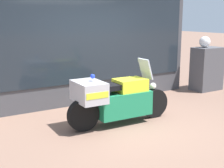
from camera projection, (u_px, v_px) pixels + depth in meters
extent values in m
plane|color=#7A5B4C|center=(132.00, 124.00, 6.25)|extent=(60.00, 60.00, 0.00)
cube|color=#424247|center=(85.00, 31.00, 7.54)|extent=(5.97, 0.40, 3.53)
cube|color=#1E262D|center=(102.00, 29.00, 7.52)|extent=(5.01, 0.02, 2.53)
cube|color=slate|center=(96.00, 89.00, 8.02)|extent=(4.79, 0.30, 0.55)
cube|color=silver|center=(93.00, 56.00, 7.95)|extent=(4.79, 0.02, 1.19)
cube|color=beige|center=(96.00, 33.00, 7.71)|extent=(4.79, 0.30, 0.02)
cube|color=#195623|center=(23.00, 33.00, 6.78)|extent=(0.18, 0.04, 0.06)
cube|color=maroon|center=(62.00, 32.00, 7.24)|extent=(0.18, 0.04, 0.06)
cube|color=navy|center=(96.00, 31.00, 7.70)|extent=(0.18, 0.04, 0.06)
cube|color=black|center=(126.00, 30.00, 8.16)|extent=(0.18, 0.04, 0.06)
cube|color=#B7B2A8|center=(153.00, 30.00, 8.63)|extent=(0.18, 0.04, 0.06)
cube|color=yellow|center=(40.00, 80.00, 7.11)|extent=(0.19, 0.03, 0.27)
cube|color=#2866B7|center=(97.00, 74.00, 7.87)|extent=(0.19, 0.02, 0.27)
cube|color=orange|center=(144.00, 69.00, 8.64)|extent=(0.19, 0.02, 0.27)
cylinder|color=black|center=(154.00, 103.00, 6.62)|extent=(0.62, 0.16, 0.62)
cylinder|color=black|center=(83.00, 115.00, 5.82)|extent=(0.62, 0.16, 0.62)
cube|color=#1E8456|center=(123.00, 103.00, 6.22)|extent=(1.13, 0.53, 0.48)
cube|color=yellow|center=(130.00, 86.00, 6.23)|extent=(0.62, 0.47, 0.27)
cube|color=black|center=(112.00, 87.00, 6.02)|extent=(0.66, 0.39, 0.10)
cube|color=#B7B7BC|center=(89.00, 92.00, 5.79)|extent=(0.51, 0.72, 0.38)
cube|color=yellow|center=(89.00, 92.00, 5.79)|extent=(0.46, 0.73, 0.11)
cube|color=#B2BCC6|center=(145.00, 69.00, 6.34)|extent=(0.17, 0.35, 0.42)
sphere|color=white|center=(153.00, 86.00, 6.52)|extent=(0.14, 0.14, 0.14)
sphere|color=blue|center=(93.00, 76.00, 5.77)|extent=(0.09, 0.09, 0.09)
cube|color=#4C4C51|center=(207.00, 69.00, 9.05)|extent=(0.86, 0.54, 1.24)
sphere|color=white|center=(205.00, 42.00, 8.88)|extent=(0.32, 0.32, 0.32)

